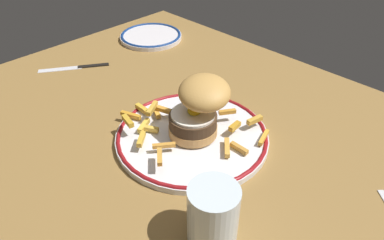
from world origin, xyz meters
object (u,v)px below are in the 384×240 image
dinner_plate (192,135)px  knife (80,67)px  water_glass (213,218)px  side_plate (151,36)px  burger (199,108)px

dinner_plate → knife: bearing=179.8°
dinner_plate → knife: dinner_plate is taller
water_glass → side_plate: (-60.62, 39.18, -3.24)cm
water_glass → side_plate: size_ratio=0.52×
knife → dinner_plate: bearing=-0.2°
dinner_plate → burger: 6.58cm
burger → knife: (-42.52, -0.91, -7.03)cm
dinner_plate → side_plate: size_ratio=1.61×
dinner_plate → side_plate: bearing=149.4°
side_plate → dinner_plate: bearing=-30.6°
dinner_plate → water_glass: size_ratio=3.12×
burger → knife: 43.11cm
water_glass → side_plate: bearing=147.1°
knife → side_plate: bearing=92.1°
dinner_plate → water_glass: 22.89cm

